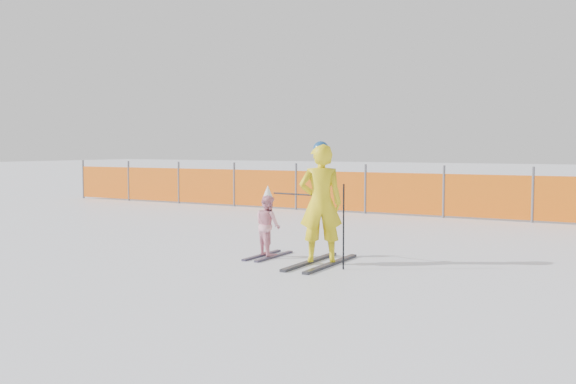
# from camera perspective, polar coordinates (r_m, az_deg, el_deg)

# --- Properties ---
(ground) EXTENTS (120.00, 120.00, 0.00)m
(ground) POSITION_cam_1_polar(r_m,az_deg,el_deg) (9.40, -1.51, -6.28)
(ground) COLOR white
(ground) RESTS_ON ground
(adult) EXTENTS (0.73, 1.61, 1.76)m
(adult) POSITION_cam_1_polar(r_m,az_deg,el_deg) (9.16, 2.93, -1.02)
(adult) COLOR black
(adult) RESTS_ON ground
(child) EXTENTS (0.56, 1.04, 1.10)m
(child) POSITION_cam_1_polar(r_m,az_deg,el_deg) (9.81, -1.80, -2.89)
(child) COLOR black
(child) RESTS_ON ground
(ski_poles) EXTENTS (1.32, 0.36, 1.18)m
(ski_poles) POSITION_cam_1_polar(r_m,az_deg,el_deg) (9.05, 3.15, -1.93)
(ski_poles) COLOR black
(ski_poles) RESTS_ON ground
(safety_fence) EXTENTS (15.93, 0.06, 1.25)m
(safety_fence) POSITION_cam_1_polar(r_m,az_deg,el_deg) (17.24, 0.34, 0.27)
(safety_fence) COLOR #595960
(safety_fence) RESTS_ON ground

